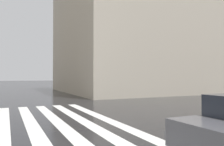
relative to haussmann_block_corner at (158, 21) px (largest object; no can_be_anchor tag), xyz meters
The scene contains 2 objects.
zebra_crossing 26.69m from the haussmann_block_corner, 133.24° to the left, with size 13.00×7.50×0.01m.
haussmann_block_corner is the anchor object (origin of this frame).
Camera 1 is at (-4.21, -0.85, 1.82)m, focal length 36.57 mm.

